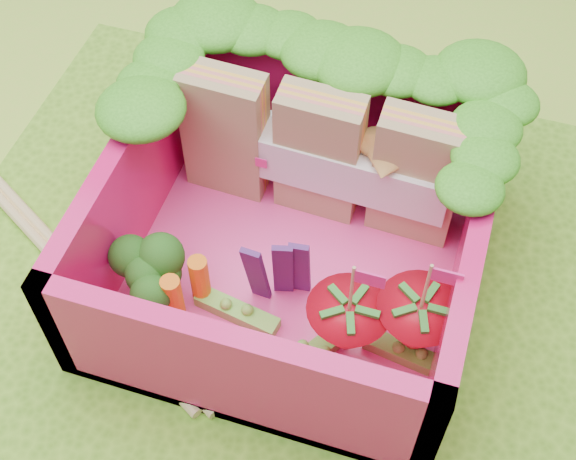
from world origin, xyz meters
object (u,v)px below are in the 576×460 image
(strawberry_left, at_px, (347,330))
(chopsticks, at_px, (13,206))
(sandwich_stack, at_px, (321,155))
(strawberry_right, at_px, (416,329))
(broccoli, at_px, (151,275))
(bento_box, at_px, (294,227))

(strawberry_left, relative_size, chopsticks, 0.24)
(sandwich_stack, distance_m, strawberry_right, 0.75)
(broccoli, relative_size, strawberry_left, 0.66)
(sandwich_stack, height_order, chopsticks, sandwich_stack)
(bento_box, bearing_deg, strawberry_left, -46.94)
(broccoli, distance_m, strawberry_right, 0.93)
(broccoli, relative_size, chopsticks, 0.16)
(chopsticks, bearing_deg, bento_box, 2.68)
(bento_box, relative_size, chopsticks, 0.59)
(sandwich_stack, distance_m, chopsticks, 1.27)
(strawberry_left, bearing_deg, chopsticks, 170.38)
(strawberry_right, xyz_separation_m, chopsticks, (-1.67, 0.17, -0.18))
(bento_box, relative_size, strawberry_left, 2.49)
(strawberry_right, bearing_deg, sandwich_stack, 132.16)
(sandwich_stack, xyz_separation_m, strawberry_right, (0.49, -0.55, -0.12))
(sandwich_stack, xyz_separation_m, chopsticks, (-1.17, -0.37, -0.30))
(broccoli, bearing_deg, strawberry_right, 5.35)
(sandwich_stack, relative_size, chopsticks, 0.48)
(bento_box, relative_size, broccoli, 3.77)
(broccoli, height_order, strawberry_right, strawberry_right)
(bento_box, height_order, sandwich_stack, sandwich_stack)
(bento_box, height_order, strawberry_left, strawberry_left)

